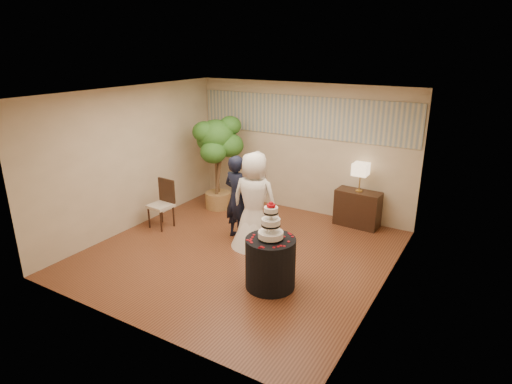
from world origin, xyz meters
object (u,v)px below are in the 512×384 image
Objects in this scene: cake_table at (270,263)px; wedding_cake at (271,221)px; side_chair at (160,204)px; console at (357,208)px; table_lamp at (360,177)px; ficus_tree at (217,163)px; bride at (254,200)px; groom at (237,198)px.

wedding_cake is at bearing 0.00° from cake_table.
side_chair is at bearing 164.07° from wedding_cake.
table_lamp is at bearing 0.00° from console.
table_lamp is at bearing 11.39° from ficus_tree.
side_chair reaches higher than cake_table.
table_lamp reaches higher than side_chair.
table_lamp is (0.00, 0.00, 0.66)m from console.
table_lamp is at bearing 82.34° from wedding_cake.
side_chair is at bearing -0.01° from bride.
table_lamp is at bearing 35.98° from side_chair.
groom is 1.91m from cake_table.
wedding_cake is 2.98m from table_lamp.
groom is at bearing -133.01° from console.
wedding_cake is 0.60× the size of side_chair.
side_chair is at bearing -145.17° from console.
ficus_tree reaches higher than side_chair.
bride reaches higher than table_lamp.
wedding_cake is 3.54m from ficus_tree.
wedding_cake is at bearing 150.02° from groom.
cake_table is 0.38× the size of ficus_tree.
wedding_cake is 3.07m from console.
cake_table is at bearing -94.59° from console.
groom reaches higher than side_chair.
wedding_cake is at bearing -11.72° from side_chair.
cake_table is at bearing 150.02° from groom.
side_chair is at bearing 24.69° from groom.
console is at bearing 35.98° from side_chair.
console is (1.34, 1.85, -0.51)m from bride.
console is (0.40, 2.96, -0.72)m from wedding_cake.
wedding_cake is (0.94, -1.10, 0.21)m from bride.
bride is 1.47m from wedding_cake.
wedding_cake is 0.66× the size of console.
table_lamp is 0.59× the size of side_chair.
side_chair is (-3.39, -2.10, -0.55)m from table_lamp.
ficus_tree is at bearing -165.55° from console.
cake_table is 0.89× the size of console.
bride reaches higher than console.
wedding_cake is at bearing -97.66° from table_lamp.
bride is 1.99× the size of console.
wedding_cake is at bearing -41.49° from ficus_tree.
groom is 1.68m from side_chair.
console is (1.79, 1.72, -0.44)m from groom.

